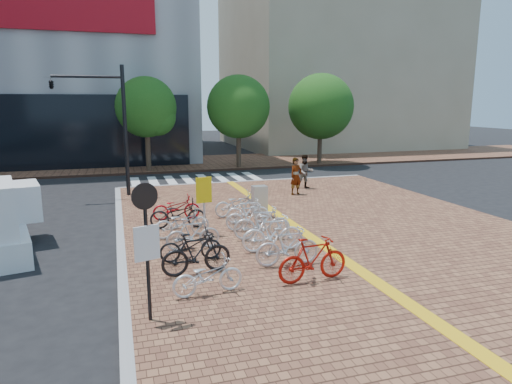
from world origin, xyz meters
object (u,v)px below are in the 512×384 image
object	(u,v)px
bike_8	(287,246)
bike_11	(249,217)
pedestrian_b	(305,172)
yellow_sign	(204,195)
bike_7	(313,259)
bike_12	(248,211)
bike_5	(178,214)
bike_3	(193,234)
bike_9	(272,233)
pedestrian_a	(296,176)
bike_13	(237,204)
traffic_light_pole	(92,107)
bike_2	(191,245)
notice_sign	(146,235)
bike_4	(182,222)
bike_0	(208,276)
bike_10	(262,223)
bike_1	(196,253)
bike_6	(176,207)
utility_box	(259,201)

from	to	relation	value
bike_8	bike_11	bearing A→B (deg)	2.53
pedestrian_b	yellow_sign	world-z (taller)	yellow_sign
bike_7	bike_12	size ratio (longest dim) A/B	1.19
bike_5	yellow_sign	world-z (taller)	yellow_sign
bike_8	bike_3	bearing A→B (deg)	48.41
bike_3	bike_7	size ratio (longest dim) A/B	0.87
bike_9	pedestrian_a	size ratio (longest dim) A/B	1.06
bike_5	pedestrian_a	world-z (taller)	pedestrian_a
bike_11	bike_13	world-z (taller)	bike_11
traffic_light_pole	bike_8	bearing A→B (deg)	-65.12
bike_3	bike_12	world-z (taller)	bike_3
bike_2	pedestrian_a	bearing A→B (deg)	-37.89
bike_9	notice_sign	world-z (taller)	notice_sign
bike_4	bike_7	bearing A→B (deg)	-160.06
bike_4	traffic_light_pole	size ratio (longest dim) A/B	0.31
bike_0	notice_sign	xyz separation A→B (m)	(-1.38, -0.93, 1.36)
bike_2	bike_10	bearing A→B (deg)	-61.69
bike_10	pedestrian_a	size ratio (longest dim) A/B	1.05
yellow_sign	notice_sign	size ratio (longest dim) A/B	0.69
bike_9	yellow_sign	distance (m)	2.86
pedestrian_b	yellow_sign	distance (m)	9.44
bike_4	yellow_sign	size ratio (longest dim) A/B	0.95
bike_1	bike_6	size ratio (longest dim) A/B	1.04
bike_5	notice_sign	size ratio (longest dim) A/B	0.68
pedestrian_a	utility_box	bearing A→B (deg)	-146.67
bike_6	traffic_light_pole	bearing A→B (deg)	29.03
bike_10	bike_6	bearing A→B (deg)	41.45
bike_2	bike_13	distance (m)	5.21
bike_10	utility_box	world-z (taller)	utility_box
bike_11	notice_sign	distance (m)	6.98
pedestrian_a	yellow_sign	world-z (taller)	yellow_sign
bike_6	bike_2	bearing A→B (deg)	177.23
bike_3	bike_5	distance (m)	2.53
bike_5	bike_2	bearing A→B (deg)	-174.99
bike_6	pedestrian_a	size ratio (longest dim) A/B	1.00
bike_8	utility_box	world-z (taller)	utility_box
bike_10	bike_13	xyz separation A→B (m)	(0.04, 3.25, -0.07)
bike_7	bike_2	bearing A→B (deg)	43.48
bike_0	bike_4	world-z (taller)	bike_4
bike_2	bike_13	xyz separation A→B (m)	(2.55, 4.54, 0.04)
utility_box	bike_3	bearing A→B (deg)	-134.09
bike_10	yellow_sign	distance (m)	2.12
bike_1	bike_10	world-z (taller)	bike_10
bike_0	bike_7	size ratio (longest dim) A/B	0.89
notice_sign	bike_8	bearing A→B (deg)	29.50
yellow_sign	traffic_light_pole	distance (m)	8.96
bike_10	utility_box	size ratio (longest dim) A/B	1.53
pedestrian_b	yellow_sign	xyz separation A→B (m)	(-6.53, -6.80, 0.50)
yellow_sign	bike_13	bearing A→B (deg)	52.22
bike_11	bike_2	bearing A→B (deg)	143.27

